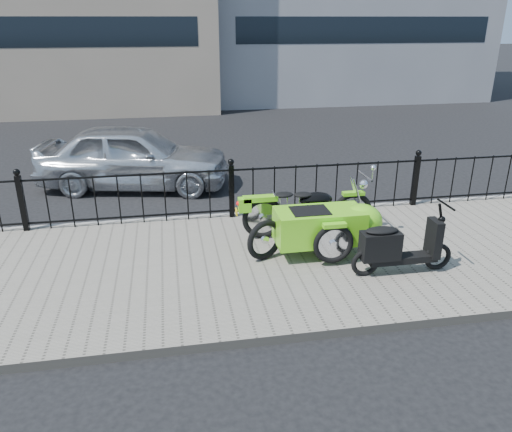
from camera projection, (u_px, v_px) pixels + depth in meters
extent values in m
plane|color=black|center=(243.00, 254.00, 7.87)|extent=(120.00, 120.00, 0.00)
cube|color=slate|center=(248.00, 265.00, 7.39)|extent=(30.00, 3.80, 0.12)
cube|color=gray|center=(231.00, 217.00, 9.17)|extent=(30.00, 0.10, 0.12)
cylinder|color=black|center=(231.00, 170.00, 8.69)|extent=(14.00, 0.04, 0.04)
cylinder|color=black|center=(232.00, 210.00, 8.97)|extent=(14.00, 0.04, 0.04)
cube|color=black|center=(22.00, 203.00, 8.27)|extent=(0.09, 0.09, 0.96)
sphere|color=black|center=(16.00, 172.00, 8.06)|extent=(0.11, 0.11, 0.11)
cube|color=black|center=(231.00, 191.00, 8.84)|extent=(0.09, 0.09, 0.96)
sphere|color=black|center=(231.00, 162.00, 8.64)|extent=(0.11, 0.11, 0.11)
cube|color=black|center=(415.00, 181.00, 9.41)|extent=(0.09, 0.09, 0.96)
sphere|color=black|center=(419.00, 153.00, 9.21)|extent=(0.11, 0.11, 0.11)
cube|color=black|center=(12.00, 32.00, 16.77)|extent=(12.50, 0.06, 1.00)
cube|color=black|center=(366.00, 30.00, 19.81)|extent=(10.50, 0.06, 1.00)
torus|color=black|center=(352.00, 212.00, 8.26)|extent=(0.69, 0.09, 0.69)
torus|color=black|center=(263.00, 218.00, 8.02)|extent=(0.69, 0.09, 0.69)
torus|color=black|center=(333.00, 244.00, 7.11)|extent=(0.60, 0.08, 0.60)
cube|color=gray|center=(308.00, 214.00, 8.13)|extent=(0.34, 0.22, 0.24)
cylinder|color=black|center=(308.00, 218.00, 8.16)|extent=(1.40, 0.04, 0.04)
ellipsoid|color=black|center=(316.00, 200.00, 8.06)|extent=(0.54, 0.29, 0.26)
cylinder|color=silver|center=(365.00, 176.00, 8.06)|extent=(0.03, 0.56, 0.03)
cylinder|color=silver|center=(357.00, 194.00, 8.16)|extent=(0.25, 0.04, 0.59)
sphere|color=silver|center=(363.00, 184.00, 8.11)|extent=(0.15, 0.15, 0.15)
cube|color=#71DD1B|center=(353.00, 193.00, 8.14)|extent=(0.36, 0.12, 0.06)
cube|color=#71DD1B|center=(260.00, 199.00, 7.88)|extent=(0.55, 0.16, 0.08)
ellipsoid|color=black|center=(303.00, 195.00, 7.99)|extent=(0.31, 0.22, 0.08)
ellipsoid|color=black|center=(284.00, 195.00, 7.93)|extent=(0.31, 0.22, 0.08)
sphere|color=red|center=(238.00, 203.00, 7.85)|extent=(0.07, 0.07, 0.07)
cube|color=yellow|center=(236.00, 212.00, 8.00)|extent=(0.02, 0.14, 0.10)
cube|color=#71DD1B|center=(319.00, 226.00, 7.40)|extent=(1.30, 0.62, 0.50)
ellipsoid|color=#71DD1B|center=(361.00, 221.00, 7.50)|extent=(0.65, 0.60, 0.54)
cube|color=black|center=(310.00, 212.00, 7.29)|extent=(0.55, 0.43, 0.06)
cube|color=#71DD1B|center=(335.00, 225.00, 7.00)|extent=(0.34, 0.11, 0.06)
torus|color=black|center=(438.00, 256.00, 7.06)|extent=(0.40, 0.07, 0.40)
torus|color=black|center=(365.00, 262.00, 6.88)|extent=(0.40, 0.07, 0.40)
cube|color=black|center=(402.00, 258.00, 6.97)|extent=(0.98, 0.22, 0.10)
cube|color=black|center=(380.00, 246.00, 6.83)|extent=(0.54, 0.26, 0.39)
ellipsoid|color=black|center=(382.00, 230.00, 6.74)|extent=(0.46, 0.23, 0.09)
cube|color=black|center=(434.00, 238.00, 6.94)|extent=(0.12, 0.30, 0.54)
cylinder|color=black|center=(441.00, 218.00, 6.84)|extent=(0.15, 0.04, 0.44)
cylinder|color=black|center=(446.00, 205.00, 6.77)|extent=(0.03, 0.43, 0.03)
torus|color=black|center=(265.00, 240.00, 7.32)|extent=(0.60, 0.34, 0.62)
imported|color=silver|center=(134.00, 156.00, 10.71)|extent=(4.29, 2.40, 1.38)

